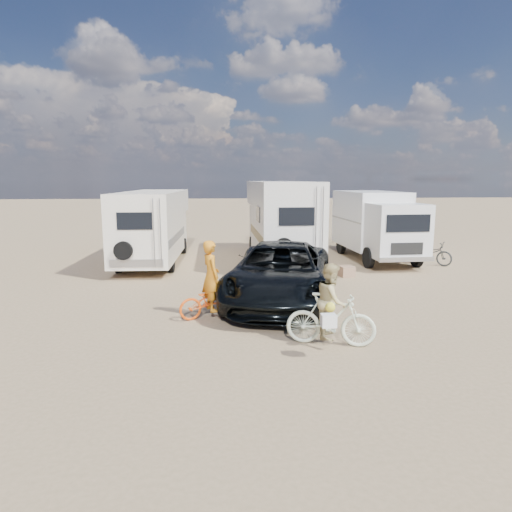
{
  "coord_description": "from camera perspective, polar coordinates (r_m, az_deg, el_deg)",
  "views": [
    {
      "loc": [
        -2.88,
        -11.24,
        3.43
      ],
      "look_at": [
        -1.8,
        1.08,
        1.3
      ],
      "focal_mm": 31.42,
      "sensor_mm": 36.0,
      "label": 1
    }
  ],
  "objects": [
    {
      "name": "dark_suv",
      "position": [
        12.64,
        3.12,
        -2.16
      ],
      "size": [
        4.02,
        6.38,
        1.64
      ],
      "primitive_type": "imported",
      "rotation": [
        0.0,
        0.0,
        -0.23
      ],
      "color": "black",
      "rests_on": "ground"
    },
    {
      "name": "bike_parked",
      "position": [
        19.43,
        21.17,
        0.36
      ],
      "size": [
        1.76,
        1.7,
        0.95
      ],
      "primitive_type": "imported",
      "rotation": [
        0.0,
        0.0,
        0.82
      ],
      "color": "#242625",
      "rests_on": "ground"
    },
    {
      "name": "rider_woman",
      "position": [
        9.43,
        9.54,
        -6.67
      ],
      "size": [
        0.79,
        0.9,
        1.56
      ],
      "primitive_type": "imported",
      "rotation": [
        0.0,
        0.0,
        1.26
      ],
      "color": "tan",
      "rests_on": "ground"
    },
    {
      "name": "rv_main",
      "position": [
        18.92,
        3.12,
        4.4
      ],
      "size": [
        2.28,
        7.41,
        3.33
      ],
      "primitive_type": null,
      "rotation": [
        0.0,
        0.0,
        0.01
      ],
      "color": "silver",
      "rests_on": "ground"
    },
    {
      "name": "crate",
      "position": [
        16.26,
        11.45,
        -1.93
      ],
      "size": [
        0.54,
        0.54,
        0.38
      ],
      "primitive_type": "cube",
      "rotation": [
        0.0,
        0.0,
        0.16
      ],
      "color": "#8C6850",
      "rests_on": "ground"
    },
    {
      "name": "bike_man",
      "position": [
        11.29,
        -5.7,
        -5.63
      ],
      "size": [
        1.77,
        1.15,
        0.88
      ],
      "primitive_type": "imported",
      "rotation": [
        0.0,
        0.0,
        1.94
      ],
      "color": "#D0450B",
      "rests_on": "ground"
    },
    {
      "name": "rider_man",
      "position": [
        11.18,
        -5.74,
        -3.43
      ],
      "size": [
        0.63,
        0.76,
        1.77
      ],
      "primitive_type": "imported",
      "rotation": [
        0.0,
        0.0,
        1.94
      ],
      "color": "#C67516",
      "rests_on": "ground"
    },
    {
      "name": "box_truck",
      "position": [
        19.78,
        15.13,
        3.68
      ],
      "size": [
        2.4,
        5.88,
        2.9
      ],
      "primitive_type": null,
      "rotation": [
        0.0,
        0.0,
        0.03
      ],
      "color": "silver",
      "rests_on": "ground"
    },
    {
      "name": "bike_woman",
      "position": [
        9.5,
        9.5,
        -7.97
      ],
      "size": [
        1.92,
        1.06,
        1.11
      ],
      "primitive_type": "imported",
      "rotation": [
        0.0,
        0.0,
        1.26
      ],
      "color": "beige",
      "rests_on": "ground"
    },
    {
      "name": "ground",
      "position": [
        12.1,
        9.03,
        -6.82
      ],
      "size": [
        140.0,
        140.0,
        0.0
      ],
      "primitive_type": "plane",
      "color": "#987D5B",
      "rests_on": "ground"
    },
    {
      "name": "rv_left",
      "position": [
        19.03,
        -12.87,
        3.6
      ],
      "size": [
        2.4,
        7.24,
        2.93
      ],
      "primitive_type": null,
      "rotation": [
        0.0,
        0.0,
        -0.04
      ],
      "color": "silver",
      "rests_on": "ground"
    },
    {
      "name": "cooler",
      "position": [
        15.16,
        4.49,
        -2.5
      ],
      "size": [
        0.65,
        0.57,
        0.44
      ],
      "primitive_type": "cube",
      "rotation": [
        0.0,
        0.0,
        0.37
      ],
      "color": "#1F478B",
      "rests_on": "ground"
    }
  ]
}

